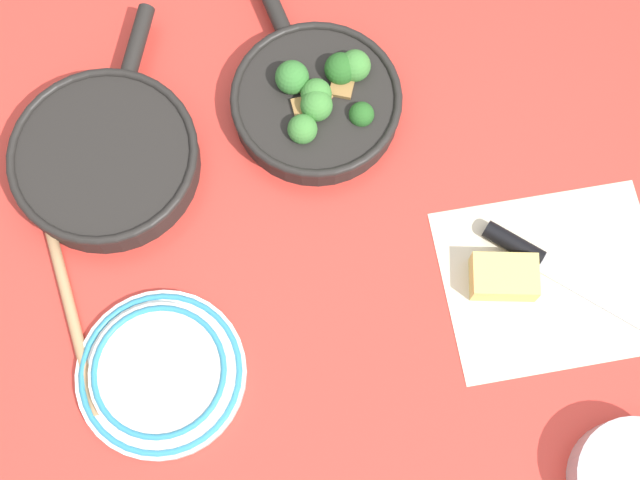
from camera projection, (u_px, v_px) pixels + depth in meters
ground_plane at (320, 353)px, 1.92m from camera, size 14.00×14.00×0.00m
dining_table_red at (320, 263)px, 1.28m from camera, size 1.19×0.86×0.76m
skillet_broccoli at (315, 97)px, 1.24m from camera, size 0.24×0.38×0.08m
skillet_eggs at (106, 158)px, 1.21m from camera, size 0.26×0.36×0.05m
wooden_spoon at (57, 257)px, 1.19m from camera, size 0.13×0.35×0.02m
parchment_sheet at (552, 280)px, 1.18m from camera, size 0.32×0.28×0.00m
grater_knife at (551, 266)px, 1.18m from camera, size 0.25×0.18×0.02m
cheese_block at (504, 277)px, 1.16m from camera, size 0.09×0.06×0.04m
dinner_plate_stack at (160, 373)px, 1.13m from camera, size 0.22×0.22×0.03m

